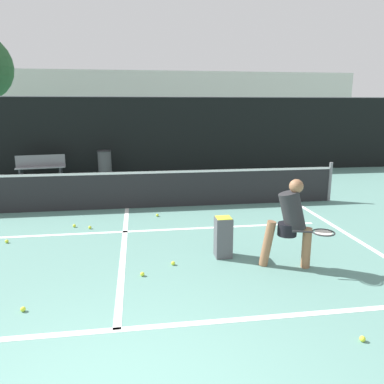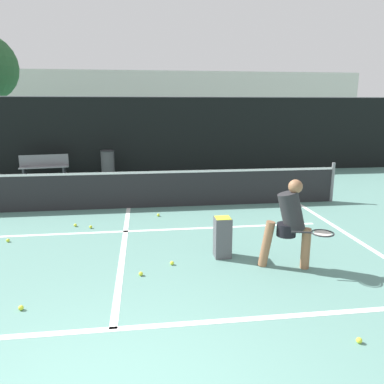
{
  "view_description": "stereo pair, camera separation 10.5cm",
  "coord_description": "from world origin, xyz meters",
  "px_view_note": "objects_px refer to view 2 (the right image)",
  "views": [
    {
      "loc": [
        0.31,
        -2.56,
        2.57
      ],
      "look_at": [
        1.32,
        4.35,
        0.95
      ],
      "focal_mm": 35.0,
      "sensor_mm": 36.0,
      "label": 1
    },
    {
      "loc": [
        0.41,
        -2.58,
        2.57
      ],
      "look_at": [
        1.32,
        4.35,
        0.95
      ],
      "focal_mm": 35.0,
      "sensor_mm": 36.0,
      "label": 2
    }
  ],
  "objects_px": {
    "player_practicing": "(290,221)",
    "courtside_bench": "(44,166)",
    "parked_car": "(126,146)",
    "trash_bin": "(108,164)",
    "ball_hopper": "(223,236)"
  },
  "relations": [
    {
      "from": "player_practicing",
      "to": "ball_hopper",
      "type": "xyz_separation_m",
      "value": [
        -0.96,
        0.57,
        -0.41
      ]
    },
    {
      "from": "player_practicing",
      "to": "parked_car",
      "type": "distance_m",
      "value": 13.34
    },
    {
      "from": "courtside_bench",
      "to": "parked_car",
      "type": "distance_m",
      "value": 5.35
    },
    {
      "from": "player_practicing",
      "to": "courtside_bench",
      "type": "xyz_separation_m",
      "value": [
        -5.78,
        8.36,
        -0.31
      ]
    },
    {
      "from": "player_practicing",
      "to": "ball_hopper",
      "type": "height_order",
      "value": "player_practicing"
    },
    {
      "from": "trash_bin",
      "to": "parked_car",
      "type": "distance_m",
      "value": 4.52
    },
    {
      "from": "parked_car",
      "to": "courtside_bench",
      "type": "bearing_deg",
      "value": -120.16
    },
    {
      "from": "trash_bin",
      "to": "courtside_bench",
      "type": "bearing_deg",
      "value": -176.74
    },
    {
      "from": "trash_bin",
      "to": "ball_hopper",
      "type": "bearing_deg",
      "value": -71.73
    },
    {
      "from": "player_practicing",
      "to": "courtside_bench",
      "type": "bearing_deg",
      "value": 139.78
    },
    {
      "from": "trash_bin",
      "to": "parked_car",
      "type": "height_order",
      "value": "parked_car"
    },
    {
      "from": "parked_car",
      "to": "player_practicing",
      "type": "bearing_deg",
      "value": -76.58
    },
    {
      "from": "player_practicing",
      "to": "courtside_bench",
      "type": "distance_m",
      "value": 10.17
    },
    {
      "from": "ball_hopper",
      "to": "parked_car",
      "type": "bearing_deg",
      "value": 99.77
    },
    {
      "from": "courtside_bench",
      "to": "parked_car",
      "type": "height_order",
      "value": "parked_car"
    }
  ]
}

